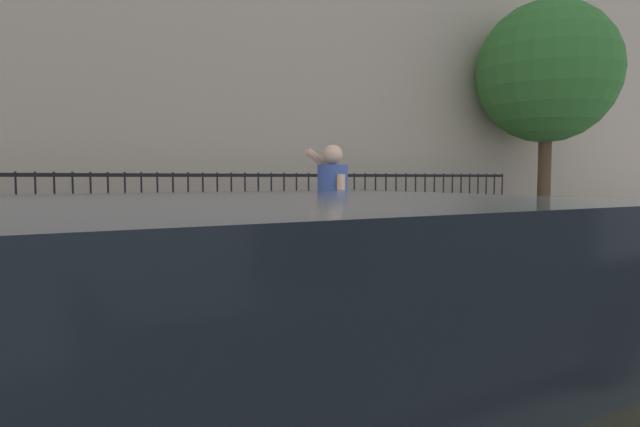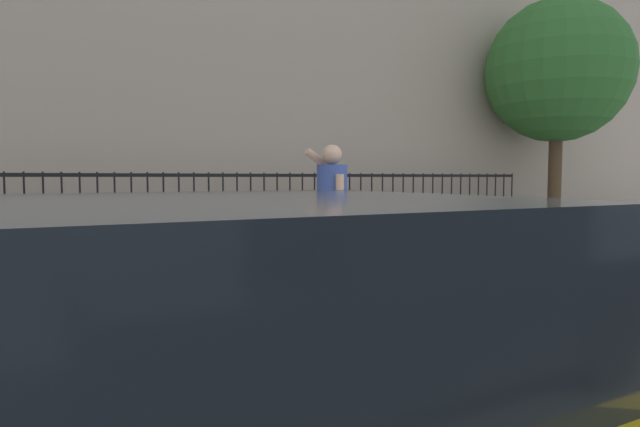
% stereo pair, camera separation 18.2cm
% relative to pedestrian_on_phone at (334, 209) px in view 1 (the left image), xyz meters
% --- Properties ---
extents(ground_plane, '(60.00, 60.00, 0.00)m').
position_rel_pedestrian_on_phone_xyz_m(ground_plane, '(0.78, -1.99, -1.16)').
color(ground_plane, '#333338').
extents(sidewalk, '(28.00, 4.40, 0.15)m').
position_rel_pedestrian_on_phone_xyz_m(sidewalk, '(0.78, 0.21, -1.08)').
color(sidewalk, '#B2ADA3').
rests_on(sidewalk, ground).
extents(iron_fence, '(12.03, 0.04, 1.60)m').
position_rel_pedestrian_on_phone_xyz_m(iron_fence, '(0.78, 3.91, -0.13)').
color(iron_fence, black).
rests_on(iron_fence, ground).
extents(pedestrian_on_phone, '(0.50, 0.66, 1.73)m').
position_rel_pedestrian_on_phone_xyz_m(pedestrian_on_phone, '(0.00, 0.00, 0.00)').
color(pedestrian_on_phone, tan).
rests_on(pedestrian_on_phone, sidewalk).
extents(street_bench, '(1.60, 0.45, 0.95)m').
position_rel_pedestrian_on_phone_xyz_m(street_bench, '(-2.59, 1.20, -0.50)').
color(street_bench, brown).
rests_on(street_bench, sidewalk).
extents(street_tree_near, '(3.18, 3.18, 5.49)m').
position_rel_pedestrian_on_phone_xyz_m(street_tree_near, '(7.42, 3.26, 2.72)').
color(street_tree_near, '#4C3823').
rests_on(street_tree_near, ground).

